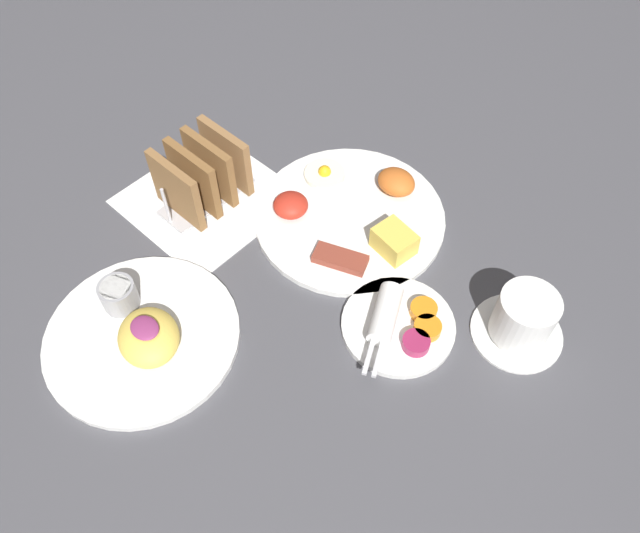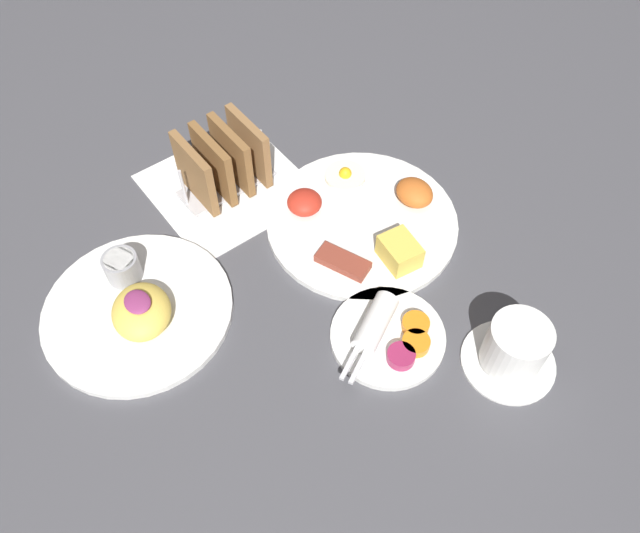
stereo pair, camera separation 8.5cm
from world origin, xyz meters
name	(u,v)px [view 2 (the right image)]	position (x,y,z in m)	size (l,w,h in m)	color
ground_plane	(265,254)	(0.00, 0.00, 0.00)	(3.00, 3.00, 0.00)	#47474C
napkin_flat	(227,185)	(-0.15, 0.03, 0.00)	(0.22, 0.22, 0.00)	white
plate_breakfast	(364,219)	(0.04, 0.15, 0.01)	(0.28, 0.28, 0.05)	white
plate_condiments	(388,334)	(0.21, 0.05, 0.01)	(0.15, 0.17, 0.04)	white
plate_foreground	(137,306)	(-0.02, -0.19, 0.01)	(0.25, 0.25, 0.06)	white
toast_rack	(223,162)	(-0.15, 0.03, 0.05)	(0.10, 0.15, 0.10)	#B7B7BC
coffee_cup	(515,349)	(0.33, 0.15, 0.04)	(0.12, 0.12, 0.08)	white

